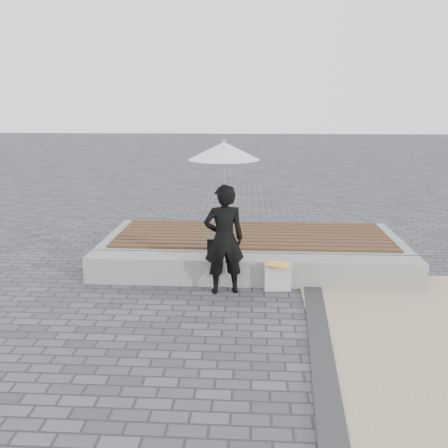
{
  "coord_description": "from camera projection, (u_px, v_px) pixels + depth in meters",
  "views": [
    {
      "loc": [
        -0.02,
        -5.19,
        2.6
      ],
      "look_at": [
        -0.4,
        1.2,
        1.0
      ],
      "focal_mm": 38.4,
      "sensor_mm": 36.0,
      "label": 1
    }
  ],
  "objects": [
    {
      "name": "ground",
      "position": [
        251.0,
        331.0,
        5.66
      ],
      "size": [
        80.0,
        80.0,
        0.0
      ],
      "primitive_type": "plane",
      "color": "#4E4E53",
      "rests_on": "ground"
    },
    {
      "name": "timber_decking",
      "position": [
        252.0,
        234.0,
        8.27
      ],
      "size": [
        4.6,
        1.8,
        0.04
      ],
      "primitive_type": null,
      "color": "brown",
      "rests_on": "timber_platform"
    },
    {
      "name": "edging_band",
      "position": [
        321.0,
        353.0,
        5.13
      ],
      "size": [
        0.61,
        5.2,
        0.04
      ],
      "primitive_type": "cube",
      "rotation": [
        0.0,
        0.0,
        -0.07
      ],
      "color": "#303033",
      "rests_on": "ground"
    },
    {
      "name": "woman",
      "position": [
        224.0,
        239.0,
        6.65
      ],
      "size": [
        0.63,
        0.49,
        1.56
      ],
      "primitive_type": "imported",
      "rotation": [
        0.0,
        0.0,
        3.36
      ],
      "color": "black",
      "rests_on": "ground"
    },
    {
      "name": "seating_ledge",
      "position": [
        252.0,
        270.0,
        7.16
      ],
      "size": [
        5.0,
        0.45,
        0.4
      ],
      "primitive_type": "cube",
      "color": "gray",
      "rests_on": "ground"
    },
    {
      "name": "handbag",
      "position": [
        220.0,
        247.0,
        7.18
      ],
      "size": [
        0.37,
        0.14,
        0.26
      ],
      "primitive_type": "cube",
      "rotation": [
        0.0,
        0.0,
        0.02
      ],
      "color": "black",
      "rests_on": "seating_ledge"
    },
    {
      "name": "canvas_tote",
      "position": [
        277.0,
        277.0,
        6.87
      ],
      "size": [
        0.39,
        0.2,
        0.4
      ],
      "primitive_type": "cube",
      "rotation": [
        0.0,
        0.0,
        0.1
      ],
      "color": "#B8B9B4",
      "rests_on": "ground"
    },
    {
      "name": "timber_platform",
      "position": [
        252.0,
        247.0,
        8.32
      ],
      "size": [
        5.0,
        2.0,
        0.4
      ],
      "primitive_type": "cube",
      "color": "gray",
      "rests_on": "ground"
    },
    {
      "name": "magazine",
      "position": [
        278.0,
        264.0,
        6.77
      ],
      "size": [
        0.41,
        0.37,
        0.01
      ],
      "primitive_type": "cube",
      "rotation": [
        0.0,
        0.0,
        -0.41
      ],
      "color": "red",
      "rests_on": "canvas_tote"
    },
    {
      "name": "parasol",
      "position": [
        224.0,
        151.0,
        6.36
      ],
      "size": [
        0.96,
        0.96,
        1.22
      ],
      "rotation": [
        0.0,
        0.0,
        -0.41
      ],
      "color": "silver",
      "rests_on": "ground"
    }
  ]
}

